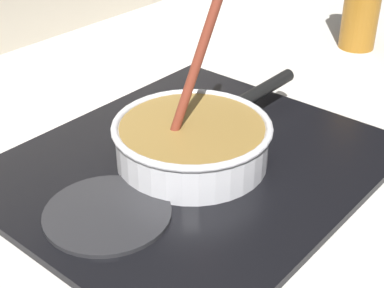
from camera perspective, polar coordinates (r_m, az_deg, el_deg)
ground at (r=0.74m, az=5.16°, el=-11.44°), size 2.40×1.60×0.04m
hob_plate at (r=0.87m, az=-0.00°, el=-2.06°), size 0.56×0.48×0.01m
burner_ring at (r=0.86m, az=-0.00°, el=-1.51°), size 0.21×0.21×0.01m
spare_burner at (r=0.76m, az=-8.42°, el=-6.83°), size 0.17×0.17×0.01m
cooking_pan at (r=0.85m, az=0.10°, el=0.39°), size 0.38×0.24×0.27m
sauce_bottle at (r=1.33m, az=16.62°, el=13.46°), size 0.08×0.08×0.24m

